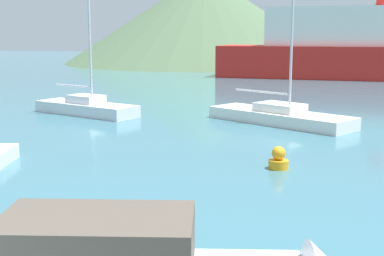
{
  "coord_description": "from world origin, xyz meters",
  "views": [
    {
      "loc": [
        4.85,
        -3.72,
        4.43
      ],
      "look_at": [
        0.63,
        14.0,
        1.2
      ],
      "focal_mm": 50.0,
      "sensor_mm": 36.0,
      "label": 1
    }
  ],
  "objects_px": {
    "sailboat_inner": "(280,115)",
    "sailboat_outer": "(86,106)",
    "ferry_distant": "(383,48)",
    "buoy_marker": "(279,159)"
  },
  "relations": [
    {
      "from": "sailboat_inner",
      "to": "buoy_marker",
      "type": "bearing_deg",
      "value": -53.95
    },
    {
      "from": "ferry_distant",
      "to": "buoy_marker",
      "type": "distance_m",
      "value": 38.95
    },
    {
      "from": "sailboat_outer",
      "to": "buoy_marker",
      "type": "bearing_deg",
      "value": -18.83
    },
    {
      "from": "sailboat_inner",
      "to": "ferry_distant",
      "type": "bearing_deg",
      "value": 107.11
    },
    {
      "from": "sailboat_inner",
      "to": "sailboat_outer",
      "type": "distance_m",
      "value": 10.69
    },
    {
      "from": "sailboat_outer",
      "to": "ferry_distant",
      "type": "relative_size",
      "value": 0.3
    },
    {
      "from": "sailboat_inner",
      "to": "sailboat_outer",
      "type": "relative_size",
      "value": 0.82
    },
    {
      "from": "sailboat_inner",
      "to": "sailboat_outer",
      "type": "height_order",
      "value": "sailboat_outer"
    },
    {
      "from": "sailboat_outer",
      "to": "ferry_distant",
      "type": "height_order",
      "value": "sailboat_outer"
    },
    {
      "from": "ferry_distant",
      "to": "buoy_marker",
      "type": "bearing_deg",
      "value": -96.91
    }
  ]
}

